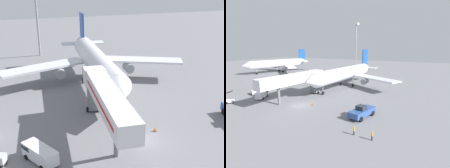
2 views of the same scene
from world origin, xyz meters
The scene contains 5 objects.
ground_plane centered at (0.00, 0.00, 0.00)m, with size 300.00×300.00×0.00m, color slate.
airplane_at_gate centered at (1.28, 26.02, 5.19)m, with size 41.45×43.30×13.75m.
jet_bridge centered at (-4.27, 4.21, 5.87)m, with size 5.89×22.56×7.69m.
service_van_far_center centered at (-14.53, 0.34, 1.19)m, with size 4.20×5.73×2.08m.
safety_cone_alpha centered at (2.93, 1.76, 0.34)m, with size 0.46×0.46×0.70m.
Camera 1 is at (-16.94, -31.53, 21.52)m, focal length 45.46 mm.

